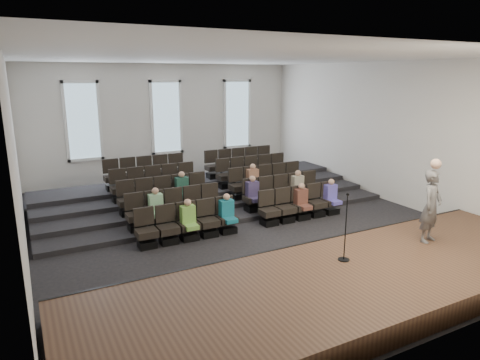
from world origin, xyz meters
name	(u,v)px	position (x,y,z in m)	size (l,w,h in m)	color
ground	(240,223)	(0.00, 0.00, 0.00)	(14.00, 14.00, 0.00)	black
ceiling	(240,57)	(0.00, 0.00, 5.01)	(12.00, 14.00, 0.02)	white
wall_back	(166,122)	(0.00, 7.02, 2.50)	(12.00, 0.04, 5.00)	silver
wall_front	(443,206)	(0.00, -7.02, 2.50)	(12.00, 0.04, 5.00)	silver
wall_left	(15,163)	(-6.02, 0.00, 2.50)	(0.04, 14.00, 5.00)	silver
wall_right	(386,132)	(6.02, 0.00, 2.50)	(0.04, 14.00, 5.00)	silver
stage	(352,283)	(0.00, -5.10, 0.25)	(11.80, 3.60, 0.50)	#4E3321
stage_lip	(302,253)	(0.00, -3.33, 0.25)	(11.80, 0.06, 0.52)	black
risers	(201,193)	(0.00, 3.17, 0.20)	(11.80, 4.80, 0.60)	black
seating_rows	(219,190)	(0.00, 1.54, 0.68)	(6.80, 4.70, 1.67)	black
windows	(166,117)	(0.00, 6.95, 2.70)	(8.44, 0.10, 3.24)	white
audience	(246,195)	(0.35, 0.22, 0.80)	(6.05, 2.64, 1.10)	#78B548
speaker	(431,206)	(2.87, -4.62, 1.40)	(0.66, 0.43, 1.80)	#575553
mic_stand	(345,240)	(0.26, -4.53, 0.96)	(0.26, 0.26, 1.56)	black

